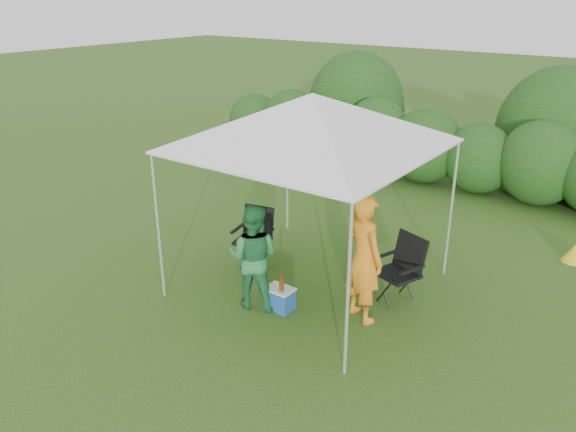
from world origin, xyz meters
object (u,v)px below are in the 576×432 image
Objects in this scene: chair_left at (255,232)px; canopy at (312,121)px; woman at (253,257)px; man at (364,258)px; chair_right at (402,265)px; cooler at (280,298)px.

canopy is at bearing -17.34° from chair_left.
woman is (-0.29, -0.94, -1.72)m from canopy.
chair_left is at bearing -73.40° from woman.
chair_left is at bearing 11.51° from man.
canopy is 1.77× the size of man.
man is at bearing -86.08° from chair_right.
canopy is 2.24m from chair_left.
canopy is 1.94m from man.
man is 1.48m from woman.
chair_left is 0.61× the size of woman.
canopy reaches higher than man.
chair_right is (1.28, 0.40, -1.92)m from canopy.
cooler is at bearing 177.36° from woman.
man is (1.06, -0.35, -1.59)m from canopy.
canopy reaches higher than chair_left.
chair_right is at bearing -161.13° from woman.
man is (2.17, -0.44, 0.36)m from chair_left.
man is 1.18× the size of woman.
woman reaches higher than chair_left.
man reaches higher than woman.
canopy is 1.98m from woman.
chair_right is 0.85m from man.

